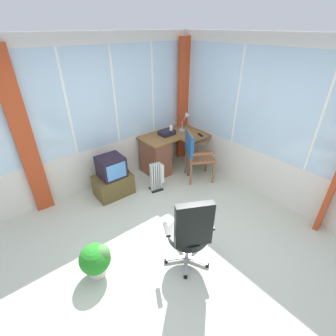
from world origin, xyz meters
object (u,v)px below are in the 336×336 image
at_px(spray_bottle, 171,130).
at_px(potted_plant, 96,259).
at_px(space_heater, 157,176).
at_px(desk_lamp, 187,119).
at_px(tv_remote, 200,135).
at_px(desk, 158,155).
at_px(tv_on_stand, 113,178).
at_px(office_chair, 191,231).
at_px(wooden_armchair, 194,150).
at_px(paper_tray, 167,133).

bearing_deg(spray_bottle, potted_plant, -148.58).
bearing_deg(space_heater, desk_lamp, 21.96).
bearing_deg(tv_remote, desk, 170.22).
xyz_separation_m(desk_lamp, tv_on_stand, (-1.81, -0.06, -0.68)).
bearing_deg(office_chair, wooden_armchair, 44.53).
xyz_separation_m(desk, space_heater, (-0.39, -0.49, -0.13)).
bearing_deg(tv_on_stand, wooden_armchair, -19.82).
distance_m(desk_lamp, spray_bottle, 0.42).
bearing_deg(space_heater, paper_tray, 38.61).
bearing_deg(office_chair, tv_remote, 41.84).
bearing_deg(potted_plant, tv_remote, 20.40).
height_order(spray_bottle, wooden_armchair, wooden_armchair).
distance_m(wooden_armchair, potted_plant, 2.59).
height_order(desk, wooden_armchair, wooden_armchair).
bearing_deg(office_chair, desk_lamp, 48.26).
relative_size(desk, potted_plant, 2.71).
distance_m(desk_lamp, office_chair, 2.76).
height_order(desk_lamp, potted_plant, desk_lamp).
distance_m(spray_bottle, tv_on_stand, 1.51).
relative_size(paper_tray, office_chair, 0.28).
bearing_deg(potted_plant, spray_bottle, 31.42).
distance_m(desk, paper_tray, 0.48).
bearing_deg(office_chair, spray_bottle, 55.36).
height_order(desk, desk_lamp, desk_lamp).
bearing_deg(tv_on_stand, tv_remote, -9.94).
bearing_deg(paper_tray, wooden_armchair, -79.87).
bearing_deg(tv_remote, office_chair, -118.73).
xyz_separation_m(desk, paper_tray, (0.26, 0.03, 0.40)).
distance_m(desk_lamp, paper_tray, 0.51).
bearing_deg(desk, office_chair, -117.67).
distance_m(desk, desk_lamp, 0.95).
relative_size(desk_lamp, potted_plant, 0.83).
height_order(office_chair, space_heater, office_chair).
height_order(wooden_armchair, potted_plant, wooden_armchair).
bearing_deg(paper_tray, potted_plant, -147.00).
height_order(desk_lamp, tv_remote, desk_lamp).
bearing_deg(space_heater, tv_remote, 3.26).
relative_size(desk_lamp, space_heater, 0.69).
relative_size(paper_tray, potted_plant, 0.65).
xyz_separation_m(spray_bottle, potted_plant, (-2.38, -1.45, -0.60)).
distance_m(desk, space_heater, 0.64).
relative_size(office_chair, space_heater, 1.93).
distance_m(wooden_armchair, office_chair, 2.06).
distance_m(tv_remote, potted_plant, 3.02).
height_order(desk, potted_plant, desk).
bearing_deg(desk_lamp, desk, 177.15).
bearing_deg(space_heater, potted_plant, -149.45).
relative_size(paper_tray, space_heater, 0.54).
bearing_deg(wooden_armchair, spray_bottle, 94.04).
xyz_separation_m(desk, tv_on_stand, (-1.08, -0.10, -0.08)).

